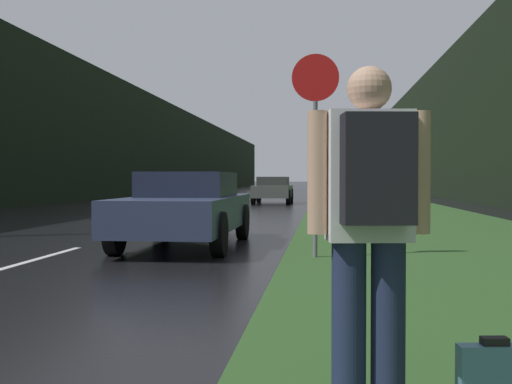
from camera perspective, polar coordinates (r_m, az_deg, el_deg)
grass_verge at (r=41.71m, az=9.26°, el=-0.51°), size 6.00×240.00×0.02m
lane_stripe_b at (r=10.43m, az=-18.56°, el=-5.57°), size 0.12×3.00×0.01m
lane_stripe_c at (r=17.02m, az=-8.72°, el=-2.94°), size 0.12×3.00×0.01m
lane_stripe_d at (r=23.84m, az=-4.44°, el=-1.76°), size 0.12×3.00×0.01m
lane_stripe_e at (r=30.75m, az=-2.08°, el=-1.10°), size 0.12×3.00×0.01m
lane_stripe_f at (r=37.68m, az=-0.59°, el=-0.68°), size 0.12×3.00×0.01m
treeline_far_side at (r=53.55m, az=-9.21°, el=3.98°), size 2.00×140.00×7.72m
treeline_near_side at (r=52.40m, az=15.23°, el=4.68°), size 2.00×140.00×8.93m
stop_sign at (r=9.86m, az=5.29°, el=5.34°), size 0.72×0.07×3.12m
hitchhiker_with_backpack at (r=3.23m, az=10.12°, el=-2.30°), size 0.61×0.46×1.78m
suitcase at (r=3.63m, az=20.42°, el=-15.35°), size 0.38×0.15×0.41m
car_passing_near at (r=11.70m, az=-6.17°, el=-1.36°), size 1.88×4.77×1.34m
car_passing_far at (r=31.65m, az=1.52°, el=0.22°), size 1.86×4.21×1.33m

